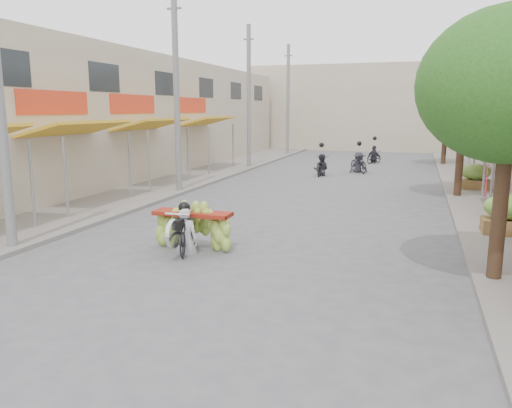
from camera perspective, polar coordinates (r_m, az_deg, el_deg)
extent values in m
plane|color=#58585D|center=(8.12, -12.41, -13.97)|extent=(120.00, 120.00, 0.00)
cube|color=slate|center=(24.15, -8.99, 2.75)|extent=(4.00, 60.00, 0.12)
cube|color=slate|center=(21.82, 25.99, 0.94)|extent=(4.00, 60.00, 0.12)
cube|color=#B8A992|center=(25.76, -20.33, 9.28)|extent=(8.00, 40.00, 6.00)
cylinder|color=slate|center=(15.19, -24.20, 1.89)|extent=(0.08, 0.08, 2.55)
cube|color=gold|center=(18.04, -19.72, 8.18)|extent=(1.77, 4.00, 0.53)
cylinder|color=slate|center=(16.24, -20.92, 2.65)|extent=(0.08, 0.08, 2.55)
cylinder|color=slate|center=(19.16, -14.22, 4.16)|extent=(0.08, 0.08, 2.55)
cube|color=red|center=(18.58, -22.08, 10.70)|extent=(0.10, 3.50, 0.80)
cube|color=gold|center=(22.22, -11.81, 8.94)|extent=(1.77, 4.00, 0.53)
cylinder|color=slate|center=(20.35, -12.13, 4.61)|extent=(0.08, 0.08, 2.55)
cylinder|color=slate|center=(23.52, -7.76, 5.55)|extent=(0.08, 0.08, 2.55)
cube|color=red|center=(22.66, -13.87, 11.03)|extent=(0.10, 3.50, 0.80)
cube|color=gold|center=(27.60, -5.60, 9.42)|extent=(1.77, 4.00, 0.53)
cylinder|color=slate|center=(25.70, -5.45, 6.03)|extent=(0.08, 0.08, 2.55)
cylinder|color=slate|center=(29.03, -2.63, 6.60)|extent=(0.08, 0.08, 2.55)
cube|color=red|center=(27.96, -7.32, 11.14)|extent=(0.10, 3.50, 0.80)
cube|color=#1E2328|center=(17.14, -26.75, 13.77)|extent=(0.08, 2.00, 1.10)
cube|color=#1E2328|center=(21.03, -16.97, 13.66)|extent=(0.08, 2.00, 1.10)
cube|color=#1E2328|center=(25.31, -10.37, 13.37)|extent=(0.08, 2.00, 1.10)
cube|color=#1E2328|center=(29.81, -5.74, 13.06)|extent=(0.08, 2.00, 1.10)
cube|color=#1E2328|center=(34.45, -2.34, 12.79)|extent=(0.08, 2.00, 1.10)
cube|color=#1E2328|center=(39.18, 0.24, 12.55)|extent=(0.08, 2.00, 1.10)
cylinder|color=slate|center=(18.52, 25.45, 3.23)|extent=(0.08, 0.08, 2.55)
cube|color=red|center=(22.59, 26.51, 8.07)|extent=(1.77, 4.20, 0.53)
cylinder|color=slate|center=(20.69, 24.68, 3.97)|extent=(0.08, 0.08, 2.55)
cylinder|color=slate|center=(24.45, 23.68, 4.94)|extent=(0.08, 0.08, 2.55)
cube|color=red|center=(28.53, 24.76, 8.54)|extent=(1.77, 4.20, 0.53)
cylinder|color=slate|center=(26.63, 23.22, 5.38)|extent=(0.08, 0.08, 2.55)
cylinder|color=slate|center=(30.41, 22.59, 5.98)|extent=(0.08, 0.08, 2.55)
cube|color=#B8A992|center=(44.50, 13.13, 10.64)|extent=(20.00, 6.00, 7.00)
cylinder|color=slate|center=(20.53, -9.07, 12.39)|extent=(0.24, 0.24, 8.00)
cube|color=slate|center=(20.88, -9.35, 21.20)|extent=(0.60, 0.08, 0.08)
cylinder|color=slate|center=(28.85, -0.83, 12.00)|extent=(0.24, 0.24, 8.00)
cube|color=slate|center=(29.10, -0.85, 18.31)|extent=(0.60, 0.08, 0.08)
cylinder|color=slate|center=(37.49, 3.66, 11.69)|extent=(0.24, 0.24, 8.00)
cube|color=slate|center=(37.68, 3.73, 16.56)|extent=(0.60, 0.08, 0.08)
cylinder|color=#3A2719|center=(10.60, 26.14, 0.07)|extent=(0.28, 0.28, 3.20)
ellipsoid|color=#275A1A|center=(10.46, 27.15, 11.99)|extent=(3.40, 3.40, 2.90)
cylinder|color=#3A2719|center=(20.47, 22.28, 5.00)|extent=(0.28, 0.28, 3.20)
ellipsoid|color=#275A1A|center=(20.40, 22.72, 11.16)|extent=(3.40, 3.40, 2.90)
cylinder|color=#3A2719|center=(32.42, 20.75, 6.93)|extent=(0.28, 0.28, 3.20)
ellipsoid|color=#275A1A|center=(32.38, 21.02, 10.81)|extent=(3.40, 3.40, 2.90)
cube|color=brown|center=(14.84, 26.68, -2.06)|extent=(1.20, 0.80, 0.50)
ellipsoid|color=olive|center=(14.73, 26.87, 0.15)|extent=(1.20, 0.88, 0.66)
cube|color=brown|center=(22.66, 23.71, 2.24)|extent=(1.20, 0.80, 0.50)
ellipsoid|color=olive|center=(22.59, 23.82, 3.70)|extent=(1.20, 0.88, 0.66)
imported|color=black|center=(11.98, -7.95, -3.23)|extent=(0.89, 1.73, 0.98)
cylinder|color=silver|center=(11.39, -9.38, -3.34)|extent=(0.10, 0.66, 0.66)
cube|color=black|center=(11.43, -9.18, -2.35)|extent=(0.28, 0.22, 0.22)
cylinder|color=silver|center=(11.47, -8.99, -1.17)|extent=(0.60, 0.05, 0.05)
cube|color=maroon|center=(12.20, -7.28, -1.08)|extent=(1.93, 0.55, 0.10)
imported|color=silver|center=(11.80, -8.13, -0.22)|extent=(0.60, 0.45, 1.68)
sphere|color=black|center=(11.65, -8.30, 3.67)|extent=(0.28, 0.28, 0.28)
imported|color=red|center=(15.99, 25.14, 6.22)|extent=(2.04, 2.04, 1.56)
imported|color=silver|center=(22.65, 23.93, 3.71)|extent=(0.82, 0.49, 1.66)
imported|color=black|center=(26.03, 7.44, 4.29)|extent=(0.64, 1.70, 0.96)
imported|color=#2C2B34|center=(25.97, 7.48, 5.70)|extent=(0.79, 0.49, 1.65)
sphere|color=black|center=(25.93, 7.50, 6.71)|extent=(0.26, 0.26, 0.26)
imported|color=black|center=(27.52, 11.64, 4.59)|extent=(1.41, 1.74, 1.04)
imported|color=#2C2B34|center=(27.46, 11.69, 5.84)|extent=(1.18, 1.05, 1.65)
sphere|color=black|center=(27.43, 11.72, 6.79)|extent=(0.26, 0.26, 0.26)
imported|color=black|center=(32.68, 13.33, 5.24)|extent=(1.12, 1.50, 0.79)
imported|color=#2C2B34|center=(32.62, 13.39, 6.52)|extent=(1.11, 0.93, 1.65)
sphere|color=black|center=(32.59, 13.42, 7.31)|extent=(0.26, 0.26, 0.26)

